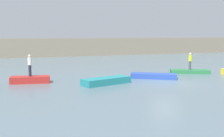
{
  "coord_description": "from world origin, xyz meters",
  "views": [
    {
      "loc": [
        -12.0,
        -19.96,
        3.85
      ],
      "look_at": [
        -3.6,
        2.56,
        0.96
      ],
      "focal_mm": 46.25,
      "sensor_mm": 36.0,
      "label": 1
    }
  ],
  "objects_px": {
    "rowboat_teal": "(106,81)",
    "rowboat_blue": "(154,76)",
    "rowboat_red": "(30,80)",
    "person_white_shirt": "(30,64)",
    "person_hiviz_shirt": "(190,60)",
    "rowboat_green": "(190,71)"
  },
  "relations": [
    {
      "from": "rowboat_teal",
      "to": "person_white_shirt",
      "type": "distance_m",
      "value": 6.18
    },
    {
      "from": "rowboat_blue",
      "to": "rowboat_green",
      "type": "distance_m",
      "value": 5.22
    },
    {
      "from": "rowboat_red",
      "to": "rowboat_teal",
      "type": "relative_size",
      "value": 0.77
    },
    {
      "from": "rowboat_green",
      "to": "person_white_shirt",
      "type": "distance_m",
      "value": 15.27
    },
    {
      "from": "rowboat_teal",
      "to": "rowboat_green",
      "type": "xyz_separation_m",
      "value": [
        9.78,
        3.03,
        -0.08
      ]
    },
    {
      "from": "rowboat_red",
      "to": "person_hiviz_shirt",
      "type": "bearing_deg",
      "value": 10.28
    },
    {
      "from": "person_hiviz_shirt",
      "to": "rowboat_red",
      "type": "bearing_deg",
      "value": -178.64
    },
    {
      "from": "rowboat_red",
      "to": "person_white_shirt",
      "type": "bearing_deg",
      "value": 98.92
    },
    {
      "from": "rowboat_green",
      "to": "rowboat_teal",
      "type": "bearing_deg",
      "value": -138.12
    },
    {
      "from": "rowboat_green",
      "to": "person_hiviz_shirt",
      "type": "distance_m",
      "value": 1.12
    },
    {
      "from": "rowboat_teal",
      "to": "rowboat_blue",
      "type": "xyz_separation_m",
      "value": [
        4.85,
        1.31,
        -0.04
      ]
    },
    {
      "from": "rowboat_red",
      "to": "rowboat_blue",
      "type": "height_order",
      "value": "rowboat_red"
    },
    {
      "from": "rowboat_red",
      "to": "rowboat_green",
      "type": "height_order",
      "value": "rowboat_red"
    },
    {
      "from": "rowboat_blue",
      "to": "rowboat_green",
      "type": "height_order",
      "value": "rowboat_blue"
    },
    {
      "from": "rowboat_red",
      "to": "person_hiviz_shirt",
      "type": "relative_size",
      "value": 1.81
    },
    {
      "from": "rowboat_red",
      "to": "rowboat_teal",
      "type": "xyz_separation_m",
      "value": [
        5.43,
        -2.67,
        -0.01
      ]
    },
    {
      "from": "rowboat_teal",
      "to": "person_white_shirt",
      "type": "xyz_separation_m",
      "value": [
        -5.43,
        2.67,
        1.23
      ]
    },
    {
      "from": "rowboat_blue",
      "to": "rowboat_red",
      "type": "bearing_deg",
      "value": -154.2
    },
    {
      "from": "rowboat_green",
      "to": "person_hiviz_shirt",
      "type": "xyz_separation_m",
      "value": [
        0.0,
        -0.0,
        1.12
      ]
    },
    {
      "from": "rowboat_blue",
      "to": "person_white_shirt",
      "type": "distance_m",
      "value": 10.45
    },
    {
      "from": "rowboat_teal",
      "to": "rowboat_green",
      "type": "bearing_deg",
      "value": 0.09
    },
    {
      "from": "rowboat_red",
      "to": "person_hiviz_shirt",
      "type": "xyz_separation_m",
      "value": [
        15.21,
        0.36,
        1.03
      ]
    }
  ]
}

